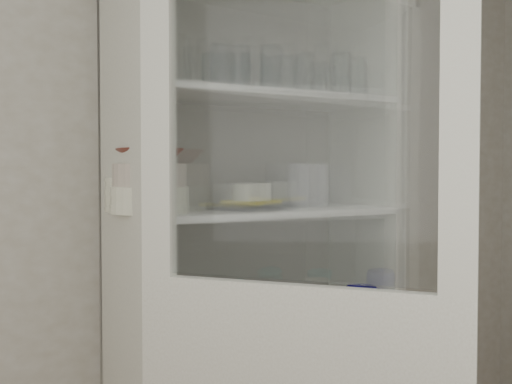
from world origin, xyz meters
TOP-DOWN VIEW (x-y plane):
  - wall_back at (0.00, 1.50)m, footprint 3.60×0.02m
  - pantry_cabinet at (0.20, 1.34)m, footprint 1.00×0.45m
  - cupboard_door at (-0.02, 0.70)m, footprint 0.59×0.73m
  - tumbler_0 at (-0.21, 1.13)m, footprint 0.09×0.09m
  - tumbler_1 at (-0.02, 1.13)m, footprint 0.08×0.08m
  - tumbler_2 at (0.06, 1.14)m, footprint 0.07×0.07m
  - tumbler_3 at (0.33, 1.17)m, footprint 0.07×0.07m
  - tumbler_4 at (0.19, 1.16)m, footprint 0.09×0.09m
  - tumbler_5 at (0.55, 1.15)m, footprint 0.08×0.08m
  - tumbler_6 at (0.46, 1.12)m, footprint 0.09×0.09m
  - tumbler_7 at (-0.21, 1.26)m, footprint 0.08×0.08m
  - tumbler_8 at (0.01, 1.25)m, footprint 0.07×0.07m
  - tumbler_9 at (0.06, 1.28)m, footprint 0.07×0.07m
  - tumbler_10 at (0.14, 1.30)m, footprint 0.09×0.09m
  - tumbler_11 at (0.48, 1.29)m, footprint 0.07×0.07m
  - goblet_0 at (-0.15, 1.35)m, footprint 0.08×0.08m
  - goblet_1 at (0.20, 1.37)m, footprint 0.07×0.07m
  - goblet_2 at (0.34, 1.36)m, footprint 0.07×0.07m
  - goblet_3 at (0.61, 1.39)m, footprint 0.08×0.08m
  - plate_stack_front at (-0.21, 1.25)m, footprint 0.25×0.25m
  - plate_stack_back at (-0.21, 1.36)m, footprint 0.21×0.21m
  - cream_bowl at (-0.21, 1.25)m, footprint 0.29×0.29m
  - terracotta_bowl at (-0.21, 1.25)m, footprint 0.21×0.21m
  - glass_platter at (0.18, 1.28)m, footprint 0.37×0.37m
  - yellow_trivet at (0.18, 1.28)m, footprint 0.20×0.20m
  - white_ramekin at (0.18, 1.28)m, footprint 0.18×0.18m
  - grey_bowl_stack at (0.45, 1.30)m, footprint 0.15×0.15m
  - mug_blue at (0.61, 1.19)m, footprint 0.15×0.15m
  - mug_teal at (0.38, 1.31)m, footprint 0.11×0.11m
  - mug_white at (0.29, 1.18)m, footprint 0.14×0.14m
  - teal_jar at (0.17, 1.34)m, footprint 0.10×0.10m
  - measuring_cups at (-0.14, 1.20)m, footprint 0.10×0.10m
  - white_canister at (-0.17, 1.27)m, footprint 0.12×0.12m
  - tumbler_12 at (0.31, 1.25)m, footprint 0.07×0.07m
  - tumbler_13 at (0.23, 1.22)m, footprint 0.06×0.06m

SIDE VIEW (x-z plane):
  - cupboard_door at x=-0.02m, z-range -0.13..1.87m
  - measuring_cups at x=-0.14m, z-range 0.86..0.90m
  - mug_blue at x=0.61m, z-range 0.86..0.96m
  - mug_teal at x=0.38m, z-range 0.86..0.96m
  - mug_white at x=0.29m, z-range 0.86..0.96m
  - white_canister at x=-0.17m, z-range 0.86..0.98m
  - teal_jar at x=0.17m, z-range 0.86..0.98m
  - pantry_cabinet at x=0.20m, z-range -0.11..1.99m
  - glass_platter at x=0.18m, z-range 1.26..1.28m
  - yellow_trivet at x=0.18m, z-range 1.28..1.29m
  - wall_back at x=0.00m, z-range 0.00..2.60m
  - plate_stack_front at x=-0.21m, z-range 1.26..1.34m
  - plate_stack_back at x=-0.21m, z-range 1.26..1.37m
  - white_ramekin at x=0.18m, z-range 1.29..1.35m
  - grey_bowl_stack at x=0.45m, z-range 1.26..1.42m
  - cream_bowl at x=-0.21m, z-range 1.34..1.42m
  - terracotta_bowl at x=-0.21m, z-range 1.42..1.47m
  - tumbler_13 at x=0.23m, z-range 1.66..1.79m
  - tumbler_8 at x=0.01m, z-range 1.66..1.79m
  - tumbler_7 at x=-0.21m, z-range 1.66..1.79m
  - tumbler_9 at x=0.06m, z-range 1.66..1.79m
  - tumbler_1 at x=-0.02m, z-range 1.66..1.79m
  - tumbler_2 at x=0.06m, z-range 1.66..1.80m
  - tumbler_11 at x=0.48m, z-range 1.66..1.80m
  - tumbler_3 at x=0.33m, z-range 1.66..1.80m
  - tumbler_10 at x=0.14m, z-range 1.66..1.80m
  - tumbler_5 at x=0.55m, z-range 1.66..1.80m
  - tumbler_12 at x=0.31m, z-range 1.66..1.81m
  - tumbler_6 at x=0.46m, z-range 1.66..1.81m
  - tumbler_4 at x=0.19m, z-range 1.66..1.81m
  - tumbler_0 at x=-0.21m, z-range 1.66..1.82m
  - goblet_1 at x=0.20m, z-range 1.66..1.82m
  - goblet_2 at x=0.34m, z-range 1.66..1.82m
  - goblet_3 at x=0.61m, z-range 1.66..1.83m
  - goblet_0 at x=-0.15m, z-range 1.66..1.83m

